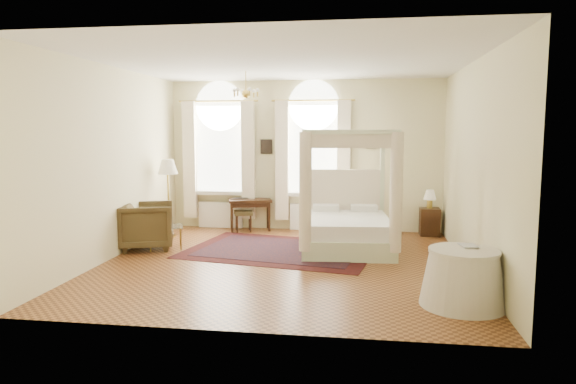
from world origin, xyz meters
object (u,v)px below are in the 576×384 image
coffee_table (165,228)px  canopy_bed (347,223)px  stool (243,214)px  armchair (147,226)px  side_table (463,278)px  writing_desk (250,204)px  floor_lamp (168,171)px  nightstand (430,222)px

coffee_table → canopy_bed: bearing=7.0°
stool → coffee_table: 2.14m
armchair → side_table: bearing=-135.2°
writing_desk → floor_lamp: 1.94m
canopy_bed → side_table: (1.54, -2.88, -0.15)m
nightstand → stool: (-4.00, -0.12, 0.08)m
writing_desk → stool: 0.28m
canopy_bed → writing_desk: 2.69m
writing_desk → floor_lamp: size_ratio=0.64×
writing_desk → side_table: (3.72, -4.46, -0.24)m
canopy_bed → stool: size_ratio=4.52×
coffee_table → floor_lamp: size_ratio=0.46×
canopy_bed → coffee_table: canopy_bed is taller
nightstand → writing_desk: writing_desk is taller
canopy_bed → writing_desk: size_ratio=2.16×
writing_desk → nightstand: bearing=0.0°
side_table → floor_lamp: bearing=146.0°
coffee_table → side_table: 5.49m
stool → side_table: 5.79m
nightstand → side_table: 4.46m
nightstand → floor_lamp: floor_lamp is taller
stool → side_table: size_ratio=0.46×
armchair → side_table: (5.25, -2.45, -0.08)m
canopy_bed → floor_lamp: size_ratio=1.37×
armchair → side_table: armchair is taller
nightstand → coffee_table: bearing=-158.5°
canopy_bed → floor_lamp: canopy_bed is taller
floor_lamp → side_table: (5.25, -3.55, -1.02)m
canopy_bed → side_table: 3.27m
canopy_bed → coffee_table: size_ratio=2.95×
writing_desk → floor_lamp: floor_lamp is taller
armchair → writing_desk: bearing=-57.4°
writing_desk → armchair: armchair is taller
stool → armchair: armchair is taller
coffee_table → floor_lamp: bearing=107.8°
nightstand → coffee_table: size_ratio=0.77×
stool → coffee_table: stool is taller
side_table → armchair: bearing=155.0°
stool → canopy_bed: bearing=-32.2°
canopy_bed → armchair: (-3.71, -0.44, -0.07)m
nightstand → armchair: bearing=-159.6°
canopy_bed → coffee_table: (-3.36, -0.41, -0.12)m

